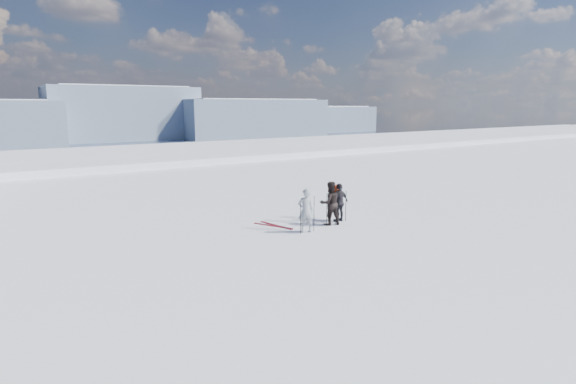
# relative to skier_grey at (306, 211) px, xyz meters

# --- Properties ---
(lake_basin) EXTENTS (820.00, 820.00, 71.62)m
(lake_basin) POSITION_rel_skier_grey_xyz_m (1.61, 27.15, -7.31)
(lake_basin) COLOR white
(lake_basin) RESTS_ON ground
(far_mountain_range) EXTENTS (770.00, 110.00, 53.00)m
(far_mountain_range) POSITION_rel_skier_grey_xyz_m (31.21, 451.94, -8.00)
(far_mountain_range) COLOR slate
(far_mountain_range) RESTS_ON ground
(skier_grey) EXTENTS (0.69, 0.56, 1.62)m
(skier_grey) POSITION_rel_skier_grey_xyz_m (0.00, 0.00, 0.00)
(skier_grey) COLOR #959BA2
(skier_grey) RESTS_ON ground
(skier_dark) EXTENTS (0.94, 0.81, 1.70)m
(skier_dark) POSITION_rel_skier_grey_xyz_m (1.40, 0.37, 0.04)
(skier_dark) COLOR black
(skier_dark) RESTS_ON ground
(skier_pack) EXTENTS (0.95, 0.50, 1.54)m
(skier_pack) POSITION_rel_skier_grey_xyz_m (2.03, 0.55, -0.04)
(skier_pack) COLOR black
(skier_pack) RESTS_ON ground
(backpack) EXTENTS (0.35, 0.23, 0.47)m
(backpack) POSITION_rel_skier_grey_xyz_m (1.99, 0.80, 0.96)
(backpack) COLOR red
(backpack) RESTS_ON skier_pack
(ski_poles) EXTENTS (2.60, 0.59, 1.37)m
(ski_poles) POSITION_rel_skier_grey_xyz_m (1.16, 0.21, -0.18)
(ski_poles) COLOR black
(ski_poles) RESTS_ON ground
(skis_loose) EXTENTS (0.88, 1.68, 0.03)m
(skis_loose) POSITION_rel_skier_grey_xyz_m (-0.50, 1.34, -0.80)
(skis_loose) COLOR black
(skis_loose) RESTS_ON ground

